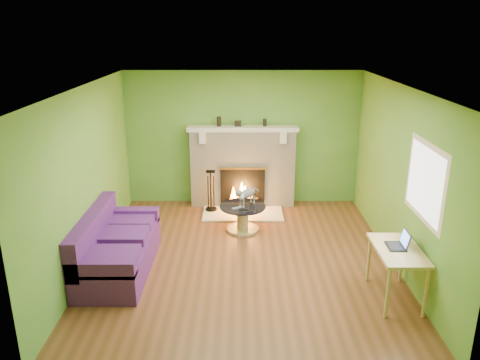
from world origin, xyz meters
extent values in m
plane|color=brown|center=(0.00, 0.00, 0.00)|extent=(5.00, 5.00, 0.00)
plane|color=white|center=(0.00, 0.00, 2.60)|extent=(5.00, 5.00, 0.00)
plane|color=#4C852B|center=(0.00, 2.50, 1.30)|extent=(5.00, 0.00, 5.00)
plane|color=#4C852B|center=(0.00, -2.50, 1.30)|extent=(5.00, 0.00, 5.00)
plane|color=#4C852B|center=(-2.25, 0.00, 1.30)|extent=(0.00, 5.00, 5.00)
plane|color=#4C852B|center=(2.25, 0.00, 1.30)|extent=(0.00, 5.00, 5.00)
plane|color=silver|center=(2.24, -0.90, 1.55)|extent=(0.00, 1.20, 1.20)
plane|color=white|center=(2.23, -0.90, 1.55)|extent=(0.00, 1.06, 1.06)
cube|color=beige|center=(0.00, 2.33, 0.75)|extent=(2.00, 0.35, 1.50)
cube|color=black|center=(0.00, 2.13, 0.44)|extent=(0.85, 0.03, 0.68)
cube|color=gold|center=(0.00, 2.13, 0.80)|extent=(0.91, 0.02, 0.04)
cylinder|color=black|center=(0.00, 2.10, 0.16)|extent=(0.55, 0.07, 0.07)
cube|color=beige|center=(0.00, 2.30, 1.54)|extent=(2.10, 0.28, 0.08)
cube|color=beige|center=(-0.75, 2.11, 1.40)|extent=(0.12, 0.10, 0.20)
cube|color=beige|center=(0.75, 2.11, 1.40)|extent=(0.12, 0.10, 0.20)
cube|color=beige|center=(0.00, 1.80, 0.01)|extent=(1.50, 0.75, 0.03)
cube|color=beige|center=(0.00, 2.30, 1.54)|extent=(2.10, 0.28, 0.08)
cube|color=#3D1758|center=(-1.80, -0.30, 0.22)|extent=(0.87, 1.93, 0.44)
cube|color=#3D1758|center=(-2.15, -0.30, 0.60)|extent=(0.20, 1.93, 0.55)
cube|color=#3D1758|center=(-1.80, -1.16, 0.50)|extent=(0.87, 0.20, 0.22)
cube|color=#3D1758|center=(-1.80, 0.57, 0.50)|extent=(0.87, 0.20, 0.22)
cube|color=#3D1758|center=(-1.75, -0.84, 0.50)|extent=(0.69, 0.52, 0.12)
cube|color=#3D1758|center=(-1.75, -0.20, 0.50)|extent=(0.69, 0.52, 0.12)
cube|color=#3D1758|center=(-1.75, 0.35, 0.50)|extent=(0.69, 0.52, 0.12)
cylinder|color=tan|center=(-0.01, 1.10, 0.01)|extent=(0.55, 0.55, 0.03)
cylinder|color=tan|center=(-0.01, 1.10, 0.22)|extent=(0.20, 0.20, 0.39)
cylinder|color=black|center=(-0.01, 1.10, 0.44)|extent=(0.79, 0.79, 0.02)
cube|color=tan|center=(1.95, -1.05, 0.69)|extent=(0.56, 0.96, 0.04)
cylinder|color=tan|center=(1.72, -1.48, 0.34)|extent=(0.04, 0.04, 0.67)
cylinder|color=tan|center=(2.18, -1.48, 0.34)|extent=(0.04, 0.04, 0.67)
cylinder|color=tan|center=(1.72, -0.62, 0.34)|extent=(0.04, 0.04, 0.67)
cylinder|color=tan|center=(2.18, -0.62, 0.34)|extent=(0.04, 0.04, 0.67)
cube|color=gray|center=(-0.11, 0.98, 0.46)|extent=(0.17, 0.12, 0.02)
cube|color=black|center=(0.01, 0.92, 0.46)|extent=(0.16, 0.04, 0.02)
cylinder|color=black|center=(-0.45, 2.33, 1.67)|extent=(0.08, 0.08, 0.18)
cylinder|color=black|center=(0.42, 2.33, 1.65)|extent=(0.07, 0.07, 0.14)
cube|color=black|center=(-0.09, 2.33, 1.63)|extent=(0.12, 0.08, 0.10)
camera|label=1|loc=(-0.06, -6.37, 3.40)|focal=35.00mm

